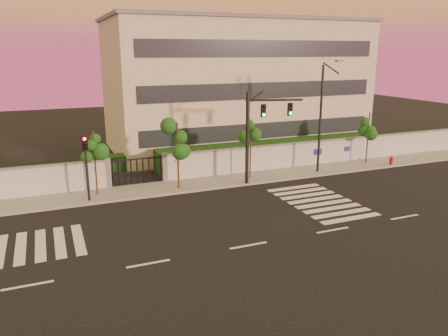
% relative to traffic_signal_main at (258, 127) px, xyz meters
% --- Properties ---
extents(ground, '(120.00, 120.00, 0.00)m').
position_rel_traffic_signal_main_xyz_m(ground, '(-5.06, -9.12, -4.19)').
color(ground, black).
rests_on(ground, ground).
extents(sidewalk, '(60.00, 3.00, 0.15)m').
position_rel_traffic_signal_main_xyz_m(sidewalk, '(-5.06, 1.38, -4.11)').
color(sidewalk, gray).
rests_on(sidewalk, ground).
extents(perimeter_wall, '(60.00, 0.36, 2.20)m').
position_rel_traffic_signal_main_xyz_m(perimeter_wall, '(-4.96, 2.88, -3.12)').
color(perimeter_wall, '#B4B6BC').
rests_on(perimeter_wall, ground).
extents(hedge_row, '(41.00, 4.25, 1.80)m').
position_rel_traffic_signal_main_xyz_m(hedge_row, '(-3.89, 5.62, -3.37)').
color(hedge_row, '#0F3313').
rests_on(hedge_row, ground).
extents(institutional_building, '(24.40, 12.40, 12.25)m').
position_rel_traffic_signal_main_xyz_m(institutional_building, '(3.94, 12.87, 1.97)').
color(institutional_building, beige).
rests_on(institutional_building, ground).
extents(road_markings, '(57.00, 7.62, 0.02)m').
position_rel_traffic_signal_main_xyz_m(road_markings, '(-6.64, -5.36, -4.18)').
color(road_markings, silver).
rests_on(road_markings, ground).
extents(street_tree_c, '(1.39, 1.10, 4.40)m').
position_rel_traffic_signal_main_xyz_m(street_tree_c, '(-10.99, 1.57, -0.95)').
color(street_tree_c, '#382314').
rests_on(street_tree_c, ground).
extents(street_tree_d, '(1.61, 1.28, 4.70)m').
position_rel_traffic_signal_main_xyz_m(street_tree_d, '(-5.63, 0.82, -0.73)').
color(street_tree_d, '#382314').
rests_on(street_tree_d, ground).
extents(street_tree_e, '(1.36, 1.08, 4.55)m').
position_rel_traffic_signal_main_xyz_m(street_tree_e, '(-0.03, 1.12, -0.84)').
color(street_tree_e, '#382314').
rests_on(street_tree_e, ground).
extents(street_tree_f, '(1.36, 1.08, 4.43)m').
position_rel_traffic_signal_main_xyz_m(street_tree_f, '(11.02, 1.51, -0.93)').
color(street_tree_f, '#382314').
rests_on(street_tree_f, ground).
extents(traffic_signal_main, '(4.14, 1.21, 6.63)m').
position_rel_traffic_signal_main_xyz_m(traffic_signal_main, '(0.00, 0.00, 0.00)').
color(traffic_signal_main, black).
rests_on(traffic_signal_main, ground).
extents(traffic_signal_secondary, '(0.34, 0.34, 4.44)m').
position_rel_traffic_signal_main_xyz_m(traffic_signal_secondary, '(-11.64, 0.46, -1.37)').
color(traffic_signal_secondary, black).
rests_on(traffic_signal_secondary, ground).
extents(streetlight_east, '(0.52, 2.09, 8.71)m').
position_rel_traffic_signal_main_xyz_m(streetlight_east, '(5.66, 0.58, 0.52)').
color(streetlight_east, black).
rests_on(streetlight_east, ground).
extents(fire_hydrant, '(0.33, 0.31, 0.84)m').
position_rel_traffic_signal_main_xyz_m(fire_hydrant, '(12.57, 0.27, -3.77)').
color(fire_hydrant, '#AC0B0C').
rests_on(fire_hydrant, ground).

